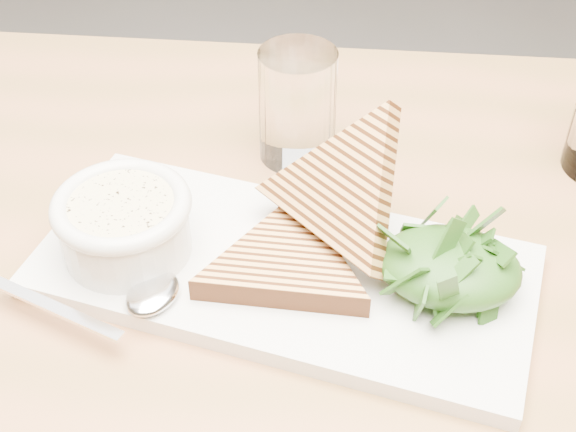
% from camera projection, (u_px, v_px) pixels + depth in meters
% --- Properties ---
extents(table_top, '(1.39, 0.99, 0.04)m').
position_uv_depth(table_top, '(413.00, 354.00, 0.63)').
color(table_top, '#A76B40').
rests_on(table_top, ground).
extents(table_leg_bl, '(0.06, 0.06, 0.71)m').
position_uv_depth(table_leg_bl, '(13.00, 258.00, 1.24)').
color(table_leg_bl, '#A76B40').
rests_on(table_leg_bl, ground).
extents(platter, '(0.42, 0.24, 0.02)m').
position_uv_depth(platter, '(283.00, 271.00, 0.66)').
color(platter, silver).
rests_on(platter, table_top).
extents(soup_bowl, '(0.10, 0.10, 0.04)m').
position_uv_depth(soup_bowl, '(126.00, 231.00, 0.65)').
color(soup_bowl, silver).
rests_on(soup_bowl, platter).
extents(soup, '(0.09, 0.09, 0.01)m').
position_uv_depth(soup, '(121.00, 207.00, 0.63)').
color(soup, beige).
rests_on(soup, soup_bowl).
extents(bowl_rim, '(0.11, 0.11, 0.01)m').
position_uv_depth(bowl_rim, '(121.00, 205.00, 0.63)').
color(bowl_rim, silver).
rests_on(bowl_rim, soup_bowl).
extents(sandwich_flat, '(0.17, 0.17, 0.02)m').
position_uv_depth(sandwich_flat, '(286.00, 263.00, 0.64)').
color(sandwich_flat, tan).
rests_on(sandwich_flat, platter).
extents(sandwich_lean, '(0.23, 0.24, 0.18)m').
position_uv_depth(sandwich_lean, '(342.00, 190.00, 0.64)').
color(sandwich_lean, tan).
rests_on(sandwich_lean, sandwich_flat).
extents(salad_base, '(0.11, 0.09, 0.04)m').
position_uv_depth(salad_base, '(450.00, 267.00, 0.62)').
color(salad_base, '#183C12').
rests_on(salad_base, platter).
extents(arugula_pile, '(0.11, 0.10, 0.05)m').
position_uv_depth(arugula_pile, '(451.00, 262.00, 0.61)').
color(arugula_pile, '#335F1A').
rests_on(arugula_pile, platter).
extents(spoon_bowl, '(0.05, 0.06, 0.01)m').
position_uv_depth(spoon_bowl, '(153.00, 294.00, 0.62)').
color(spoon_bowl, silver).
rests_on(spoon_bowl, platter).
extents(spoon_handle, '(0.12, 0.05, 0.00)m').
position_uv_depth(spoon_handle, '(54.00, 308.00, 0.61)').
color(spoon_handle, silver).
rests_on(spoon_handle, platter).
extents(glass_near, '(0.07, 0.07, 0.11)m').
position_uv_depth(glass_near, '(297.00, 106.00, 0.75)').
color(glass_near, white).
rests_on(glass_near, table_top).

